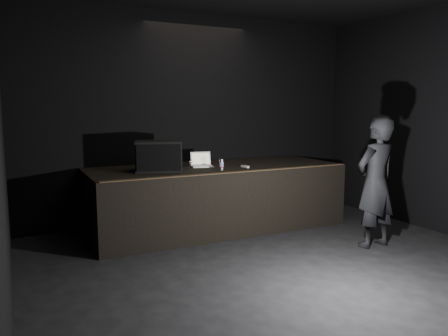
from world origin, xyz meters
name	(u,v)px	position (x,y,z in m)	size (l,w,h in m)	color
ground	(324,290)	(0.00, 0.00, 0.00)	(7.00, 7.00, 0.00)	black
room_walls	(331,99)	(0.00, 0.00, 2.02)	(6.10, 7.10, 3.52)	black
stage_riser	(216,197)	(0.00, 2.73, 0.50)	(4.00, 1.50, 1.00)	black
riser_lip	(237,172)	(0.00, 2.02, 1.01)	(3.92, 0.10, 0.01)	brown
stage_monitor	(159,156)	(-0.98, 2.62, 1.22)	(0.78, 0.66, 0.45)	black
cable	(199,165)	(-0.23, 2.89, 1.01)	(0.02, 0.02, 0.89)	black
laptop	(202,163)	(-0.21, 2.82, 1.06)	(0.38, 0.35, 0.22)	white
beer_can	(222,165)	(-0.10, 2.32, 1.08)	(0.07, 0.07, 0.16)	silver
plastic_cup	(192,164)	(-0.36, 2.87, 1.05)	(0.08, 0.08, 0.09)	white
wii_remote	(245,166)	(0.35, 2.39, 1.02)	(0.04, 0.17, 0.03)	silver
person	(376,183)	(1.57, 0.88, 0.90)	(0.66, 0.43, 1.81)	black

